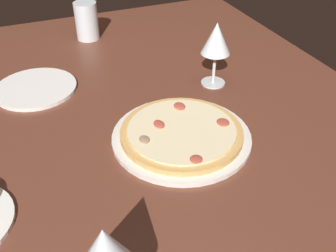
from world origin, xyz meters
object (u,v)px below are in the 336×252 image
Objects in this scene: pizza_main at (181,134)px; water_glass at (87,22)px; wine_glass_near at (216,41)px; side_plate at (36,88)px.

pizza_main is 58.16cm from water_glass.
wine_glass_near is 1.44× the size of water_glass.
wine_glass_near is 46.18cm from water_glass.
pizza_main is at bearing -174.37° from water_glass.
pizza_main is at bearing -141.82° from side_plate.
wine_glass_near is (17.97, -16.85, 10.38)cm from pizza_main.
wine_glass_near is 45.67cm from side_plate.
water_glass is at bearing 5.63° from pizza_main.
wine_glass_near is at bearing -108.46° from side_plate.
pizza_main is 1.44× the size of side_plate.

